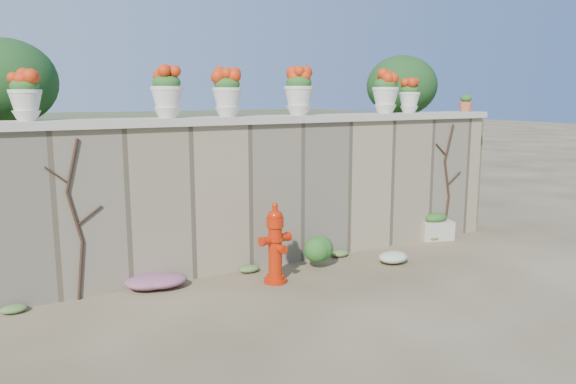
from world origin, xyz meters
TOP-DOWN VIEW (x-y plane):
  - ground at (0.00, 0.00)m, footprint 80.00×80.00m
  - stone_wall at (0.00, 1.80)m, footprint 8.00×0.40m
  - wall_cap at (0.00, 1.80)m, footprint 8.10×0.52m
  - raised_fill at (0.00, 5.00)m, footprint 9.00×6.00m
  - back_shrub_left at (-3.20, 3.00)m, footprint 1.30×1.30m
  - back_shrub_right at (3.40, 3.00)m, footprint 1.30×1.30m
  - vine_left at (-2.67, 1.58)m, footprint 0.60×0.04m
  - vine_right at (3.23, 1.58)m, footprint 0.60×0.04m
  - fire_hydrant at (-0.39, 0.96)m, footprint 0.45×0.32m
  - planter_box at (2.98, 1.55)m, footprint 0.61×0.47m
  - green_shrub at (0.49, 1.23)m, footprint 0.65×0.58m
  - magenta_clump at (-1.74, 1.51)m, footprint 0.88×0.59m
  - white_flowers at (1.53, 0.88)m, footprint 0.57×0.45m
  - urn_pot_0 at (-3.09, 1.80)m, footprint 0.36×0.36m
  - urn_pot_1 at (-1.47, 1.80)m, footprint 0.40×0.40m
  - urn_pot_2 at (-0.65, 1.80)m, footprint 0.39×0.39m
  - urn_pot_3 at (0.46, 1.80)m, footprint 0.42×0.42m
  - urn_pot_4 at (2.03, 1.80)m, footprint 0.41×0.41m
  - urn_pot_5 at (2.52, 1.80)m, footprint 0.34×0.34m
  - terracotta_pot at (3.80, 1.80)m, footprint 0.23×0.23m

SIDE VIEW (x-z plane):
  - ground at x=0.00m, z-range 0.00..0.00m
  - white_flowers at x=1.53m, z-range 0.00..0.20m
  - magenta_clump at x=-1.74m, z-range 0.00..0.23m
  - planter_box at x=2.98m, z-range -0.02..0.43m
  - green_shrub at x=0.49m, z-range 0.00..0.61m
  - fire_hydrant at x=-0.39m, z-range 0.00..1.04m
  - vine_left at x=-2.67m, z-range 0.04..1.94m
  - vine_right at x=3.23m, z-range 0.04..1.94m
  - stone_wall at x=0.00m, z-range 0.00..2.00m
  - raised_fill at x=0.00m, z-range 0.00..2.00m
  - wall_cap at x=0.00m, z-range 2.00..2.10m
  - terracotta_pot at x=3.80m, z-range 2.09..2.37m
  - urn_pot_5 at x=2.52m, z-range 2.10..2.63m
  - urn_pot_0 at x=-3.09m, z-range 2.10..2.66m
  - urn_pot_2 at x=-0.65m, z-range 2.10..2.71m
  - urn_pot_1 at x=-1.47m, z-range 2.10..2.73m
  - urn_pot_4 at x=2.03m, z-range 2.10..2.75m
  - urn_pot_3 at x=0.46m, z-range 2.10..2.75m
  - back_shrub_left at x=-3.20m, z-range 2.00..3.10m
  - back_shrub_right at x=3.40m, z-range 2.00..3.10m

